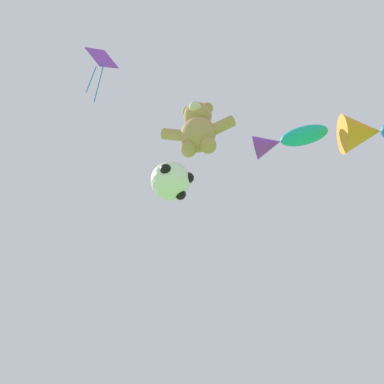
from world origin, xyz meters
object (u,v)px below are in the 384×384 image
(teddy_bear_kite, at_px, (198,128))
(diamond_kite, at_px, (101,62))
(fish_kite_teal, at_px, (286,140))
(soccer_ball_kite, at_px, (171,181))

(teddy_bear_kite, relative_size, diamond_kite, 0.60)
(teddy_bear_kite, distance_m, fish_kite_teal, 2.21)
(soccer_ball_kite, distance_m, diamond_kite, 5.77)
(soccer_ball_kite, relative_size, fish_kite_teal, 0.51)
(fish_kite_teal, relative_size, diamond_kite, 0.60)
(teddy_bear_kite, xyz_separation_m, soccer_ball_kite, (-0.62, 0.11, -1.54))
(teddy_bear_kite, height_order, soccer_ball_kite, teddy_bear_kite)
(diamond_kite, bearing_deg, teddy_bear_kite, 7.59)
(fish_kite_teal, height_order, diamond_kite, diamond_kite)
(soccer_ball_kite, xyz_separation_m, diamond_kite, (-2.24, -0.49, 5.30))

